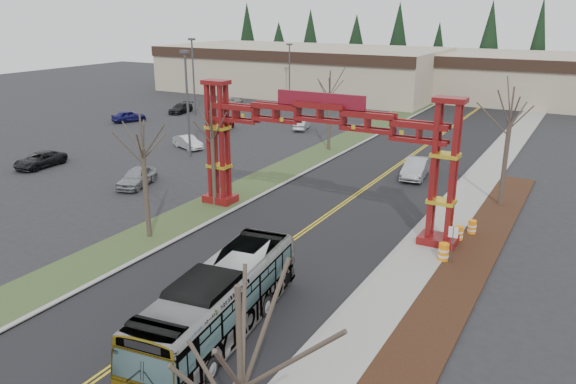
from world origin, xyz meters
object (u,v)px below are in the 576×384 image
Objects in this scene: bare_tree_median_mid at (212,131)px; light_pole_near at (187,97)px; parked_car_mid_b at (129,116)px; barrel_mid at (459,234)px; silver_sedan at (416,168)px; barrel_north at (472,228)px; parked_car_far_a at (302,125)px; parked_car_far_b at (230,102)px; parked_car_near_a at (137,177)px; light_pole_mid at (193,71)px; gateway_arch at (320,134)px; retail_building_east at (565,80)px; transit_bus at (219,302)px; bare_tree_right_far at (510,119)px; retail_building_west at (302,69)px; street_sign at (453,238)px; light_pole_far at (289,71)px; parked_car_near_b at (188,142)px; barrel_south at (443,253)px; parked_car_near_c at (40,160)px; parked_car_mid_a at (221,124)px; bare_tree_median_far at (330,93)px; bare_tree_median_near at (142,149)px.

light_pole_near is (-10.45, 10.22, 0.31)m from bare_tree_median_mid.
barrel_mid is at bearing -179.87° from parked_car_mid_b.
silver_sedan is 5.14× the size of barrel_north.
parked_car_far_a is 0.73× the size of parked_car_far_b.
light_pole_mid reaches higher than parked_car_near_a.
retail_building_east is at bearing 80.83° from gateway_arch.
transit_bus is at bearing -96.91° from silver_sedan.
light_pole_mid reaches higher than bare_tree_right_far.
barrel_north is at bearing 136.63° from parked_car_far_b.
retail_building_west is 9.02× the size of parked_car_far_b.
street_sign is 2.34× the size of barrel_mid.
light_pole_far is at bearing -146.11° from retail_building_east.
parked_car_near_b is at bearing 176.24° from parked_car_mid_b.
barrel_south is at bearing -35.82° from light_pole_mid.
bare_tree_right_far is 9.99m from barrel_mid.
street_sign is at bearing -83.39° from barrel_mid.
street_sign is (17.35, -1.68, -3.83)m from bare_tree_median_mid.
parked_car_mid_b is at bearing 109.87° from parked_car_near_c.
barrel_south reaches higher than barrel_mid.
silver_sedan is 21.88m from light_pole_near.
parked_car_near_a is 4.02× the size of barrel_south.
barrel_south is at bearing -95.58° from bare_tree_right_far.
light_pole_near is at bearing 112.51° from parked_car_far_b.
parked_car_mid_b is at bearing 119.16° from parked_car_near_a.
gateway_arch reaches higher than parked_car_mid_a.
parked_car_mid_b reaches higher than parked_car_near_c.
bare_tree_median_far reaches higher than parked_car_far_b.
parked_car_mid_a is at bearing 144.23° from street_sign.
bare_tree_median_near reaches higher than bare_tree_median_mid.
parked_car_far_b is 5.27× the size of barrel_mid.
light_pole_mid is (-23.78, 34.70, 0.15)m from bare_tree_median_near.
parked_car_mid_b is (-8.47, 19.63, 0.05)m from parked_car_near_c.
parked_car_far_a is at bearing -141.32° from parked_car_mid_b.
parked_car_mid_a is 0.53× the size of light_pole_far.
silver_sedan reaches higher than parked_car_mid_b.
barrel_north is (17.42, 3.37, -4.97)m from bare_tree_median_mid.
light_pole_near is 30.19m from barrel_south.
bare_tree_median_far is (-18.00, -43.50, 2.25)m from retail_building_east.
parked_car_mid_b is 0.42× the size of light_pole_near.
parked_car_far_b is (-1.93, -18.62, -3.05)m from retail_building_west.
parked_car_near_c is at bearing 178.05° from bare_tree_median_mid.
light_pole_near is at bearing 41.98° from parked_car_near_c.
bare_tree_median_mid is at bearing 90.00° from bare_tree_median_near.
parked_car_mid_b is at bearing 154.27° from barrel_south.
light_pole_mid is at bearing 124.42° from bare_tree_median_near.
retail_building_east is at bearing 33.89° from light_pole_far.
parked_car_far_a is (8.15, 4.84, -0.07)m from parked_car_mid_a.
parked_car_near_c is (-27.85, 0.00, -5.32)m from gateway_arch.
retail_building_east is 60.78m from barrel_mid.
retail_building_west reaches higher than street_sign.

